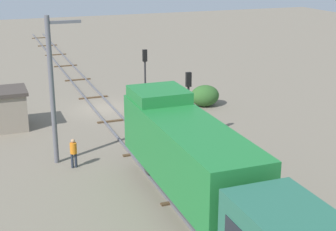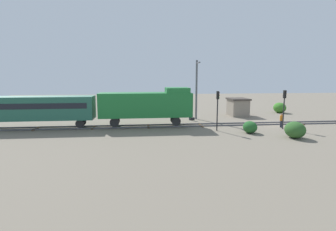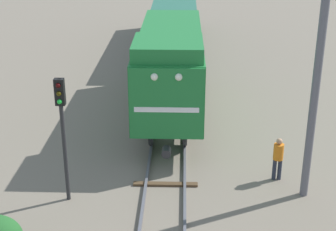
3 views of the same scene
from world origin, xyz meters
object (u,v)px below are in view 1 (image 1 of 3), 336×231
traffic_signal_near (145,68)px  relay_hut (1,109)px  traffic_signal_mid (188,94)px  worker_near_track (134,95)px  locomotive (186,149)px  catenary_mast (53,88)px  worker_by_signal (74,151)px

traffic_signal_near → relay_hut: (10.70, 1.36, -1.74)m
traffic_signal_mid → relay_hut: (10.90, -6.64, -1.72)m
traffic_signal_near → worker_near_track: traffic_signal_near is taller
traffic_signal_near → traffic_signal_mid: bearing=91.4°
traffic_signal_mid → worker_near_track: (1.00, -8.26, -2.11)m
relay_hut → worker_near_track: bearing=-170.7°
locomotive → traffic_signal_near: (-3.20, -15.75, 0.36)m
locomotive → catenary_mast: (4.94, -7.17, 1.66)m
locomotive → traffic_signal_near: bearing=-101.5°
traffic_signal_near → locomotive: bearing=78.5°
traffic_signal_mid → relay_hut: bearing=-31.4°
worker_near_track → relay_hut: bearing=-145.4°
locomotive → worker_by_signal: (4.20, -6.08, -1.78)m
worker_near_track → catenary_mast: (7.34, 8.84, 3.44)m
locomotive → worker_by_signal: size_ratio=6.82×
traffic_signal_near → worker_by_signal: (7.40, 9.68, -2.14)m
locomotive → relay_hut: (7.50, -14.39, -1.38)m
catenary_mast → traffic_signal_mid: bearing=-176.1°
traffic_signal_near → worker_by_signal: 12.37m
traffic_signal_near → worker_near_track: 2.30m
traffic_signal_near → worker_near_track: size_ratio=2.67×
worker_near_track → catenary_mast: bearing=-104.4°
locomotive → traffic_signal_mid: 8.47m
locomotive → traffic_signal_near: size_ratio=2.56×
worker_near_track → relay_hut: (9.90, 1.62, 0.40)m
locomotive → catenary_mast: 8.87m
relay_hut → catenary_mast: bearing=109.5°
worker_by_signal → traffic_signal_near: bearing=139.1°
traffic_signal_mid → catenary_mast: bearing=3.9°
traffic_signal_mid → relay_hut: traffic_signal_mid is taller
locomotive → worker_near_track: 16.29m
worker_by_signal → relay_hut: 8.96m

